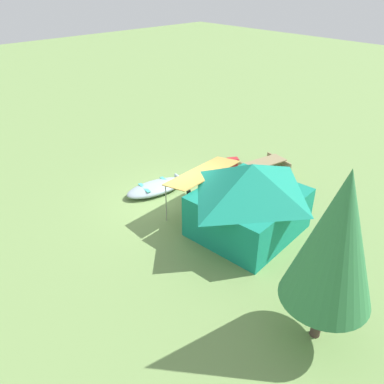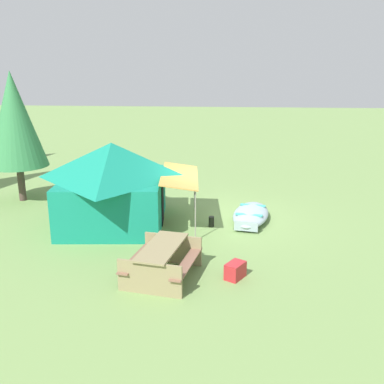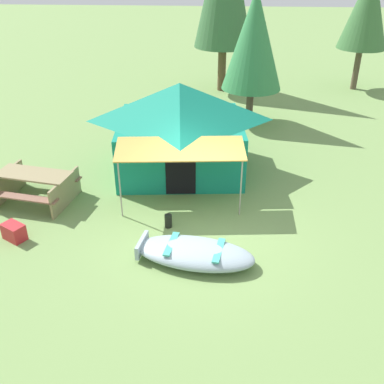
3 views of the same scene
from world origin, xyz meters
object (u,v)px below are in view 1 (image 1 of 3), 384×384
(fuel_can, at_px, (189,194))
(pine_tree_back_right, at_px, (336,240))
(beached_rowboat, at_px, (156,188))
(canvas_cabin_tent, at_px, (249,198))
(cooler_box, at_px, (233,162))
(picnic_table, at_px, (264,168))

(fuel_can, xyz_separation_m, pine_tree_back_right, (2.14, 6.89, 2.73))
(beached_rowboat, distance_m, pine_tree_back_right, 8.65)
(beached_rowboat, xyz_separation_m, pine_tree_back_right, (1.47, 8.09, 2.68))
(canvas_cabin_tent, bearing_deg, fuel_can, -90.50)
(cooler_box, xyz_separation_m, pine_tree_back_right, (5.44, 7.58, 2.70))
(beached_rowboat, height_order, cooler_box, beached_rowboat)
(canvas_cabin_tent, xyz_separation_m, fuel_can, (-0.03, -2.95, -1.14))
(canvas_cabin_tent, distance_m, fuel_can, 3.16)
(canvas_cabin_tent, bearing_deg, pine_tree_back_right, 61.81)
(cooler_box, distance_m, fuel_can, 3.38)
(picnic_table, bearing_deg, fuel_can, -15.82)
(beached_rowboat, relative_size, cooler_box, 5.24)
(picnic_table, distance_m, cooler_box, 1.69)
(beached_rowboat, bearing_deg, fuel_can, 118.90)
(beached_rowboat, height_order, pine_tree_back_right, pine_tree_back_right)
(picnic_table, bearing_deg, cooler_box, -86.38)
(picnic_table, xyz_separation_m, cooler_box, (0.10, -1.66, -0.29))
(canvas_cabin_tent, relative_size, cooler_box, 8.88)
(canvas_cabin_tent, height_order, fuel_can, canvas_cabin_tent)
(beached_rowboat, distance_m, cooler_box, 4.00)
(beached_rowboat, relative_size, picnic_table, 1.26)
(canvas_cabin_tent, bearing_deg, cooler_box, -132.44)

